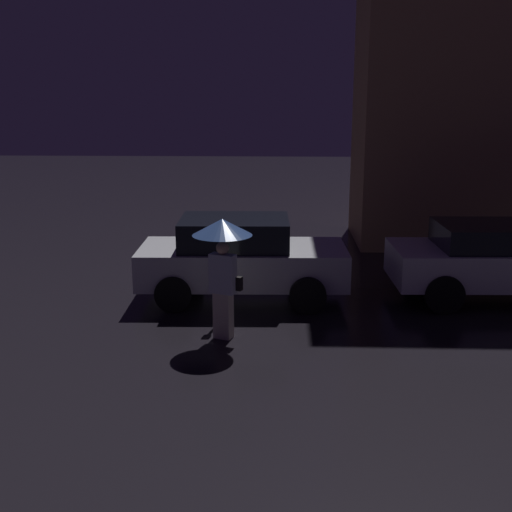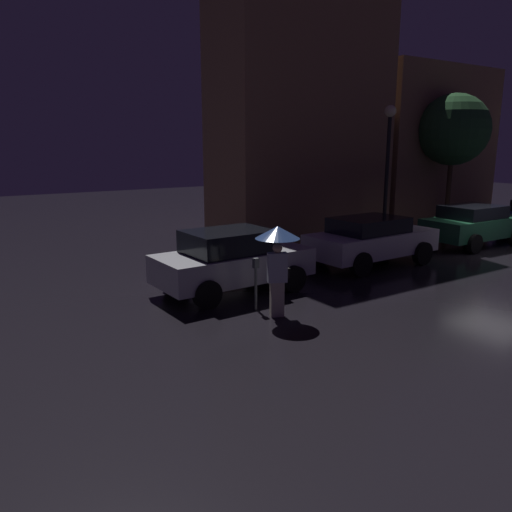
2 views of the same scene
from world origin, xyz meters
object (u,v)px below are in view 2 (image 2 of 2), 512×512
parking_meter (256,278)px  parked_car_green (474,224)px  parked_car_white (371,239)px  pedestrian_with_umbrella (278,247)px  parked_car_silver (232,260)px  street_lamp_near (388,149)px

parking_meter → parked_car_green: bearing=9.1°
parked_car_white → pedestrian_with_umbrella: (-5.10, -2.21, 0.73)m
parked_car_silver → parked_car_green: 10.24m
parking_meter → parked_car_white: bearing=16.9°
pedestrian_with_umbrella → parking_meter: pedestrian_with_umbrella is taller
parking_meter → street_lamp_near: bearing=25.5°
parked_car_silver → parked_car_green: parked_car_silver is taller
parked_car_silver → parking_meter: size_ratio=3.37×
parked_car_white → street_lamp_near: bearing=35.5°
parked_car_white → pedestrian_with_umbrella: size_ratio=2.17×
street_lamp_near → parked_car_white: bearing=-142.9°
parked_car_green → parking_meter: bearing=-169.4°
parked_car_silver → parking_meter: parked_car_silver is taller
parked_car_silver → parked_car_white: parked_car_silver is taller
pedestrian_with_umbrella → street_lamp_near: bearing=51.6°
parked_car_white → street_lamp_near: street_lamp_near is taller
parked_car_green → parking_meter: 10.66m
parked_car_silver → pedestrian_with_umbrella: 2.24m
parked_car_green → street_lamp_near: 4.11m
parked_car_green → pedestrian_with_umbrella: 10.67m
parking_meter → parked_car_silver: bearing=79.1°
parked_car_silver → street_lamp_near: street_lamp_near is taller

